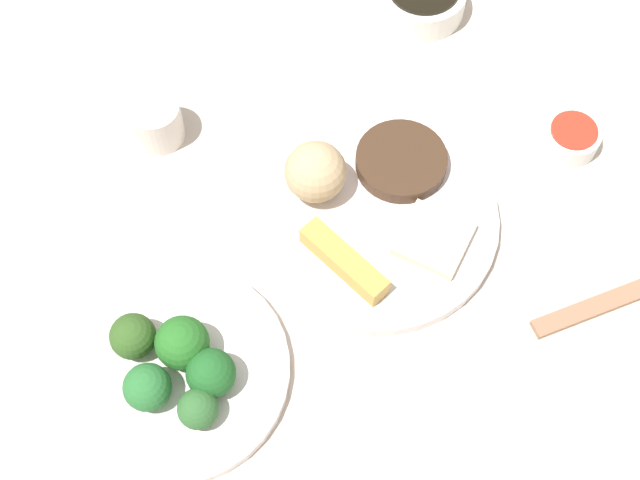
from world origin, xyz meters
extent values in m
cube|color=beige|center=(0.00, 0.00, 0.01)|extent=(2.20, 2.20, 0.02)
cylinder|color=white|center=(-0.01, 0.04, 0.03)|extent=(0.28, 0.28, 0.02)
sphere|color=tan|center=(0.06, 0.05, 0.07)|extent=(0.07, 0.07, 0.07)
cube|color=gold|center=(-0.03, 0.11, 0.05)|extent=(0.11, 0.04, 0.02)
cube|color=beige|center=(-0.08, 0.03, 0.04)|extent=(0.08, 0.08, 0.01)
cylinder|color=#422C1C|center=(0.00, -0.03, 0.05)|extent=(0.10, 0.10, 0.02)
cylinder|color=white|center=(0.04, 0.31, 0.03)|extent=(0.23, 0.23, 0.01)
sphere|color=#286F26|center=(0.04, 0.29, 0.06)|extent=(0.05, 0.05, 0.05)
sphere|color=#2B7336|center=(0.04, 0.34, 0.06)|extent=(0.05, 0.05, 0.05)
sphere|color=#206027|center=(0.00, 0.29, 0.06)|extent=(0.05, 0.05, 0.05)
sphere|color=#335A22|center=(0.09, 0.31, 0.06)|extent=(0.05, 0.05, 0.05)
sphere|color=#326631|center=(-0.01, 0.33, 0.05)|extent=(0.04, 0.04, 0.04)
cylinder|color=white|center=(0.12, -0.25, 0.04)|extent=(0.11, 0.11, 0.04)
cylinder|color=white|center=(-0.13, -0.18, 0.03)|extent=(0.07, 0.07, 0.03)
cylinder|color=red|center=(-0.13, -0.18, 0.05)|extent=(0.05, 0.05, 0.00)
cylinder|color=silver|center=(0.26, 0.10, 0.05)|extent=(0.06, 0.06, 0.05)
cube|color=#9E7254|center=(-0.28, -0.05, 0.02)|extent=(0.13, 0.20, 0.01)
camera|label=1|loc=(-0.25, 0.45, 0.85)|focal=47.74mm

